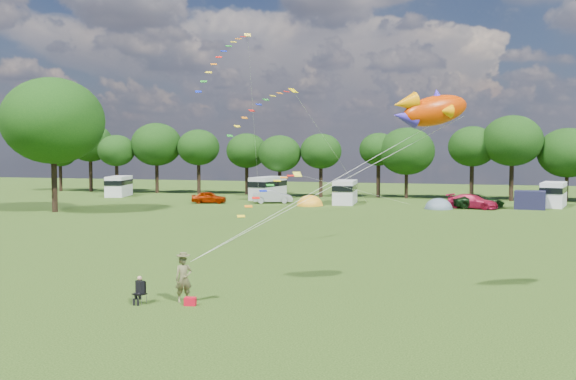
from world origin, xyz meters
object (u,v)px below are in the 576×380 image
(car_a, at_px, (209,197))
(car_d, at_px, (478,201))
(car_b, at_px, (273,197))
(tent_greyblue, at_px, (438,209))
(fish_kite, at_px, (429,110))
(campervan_d, at_px, (553,194))
(tent_orange, at_px, (310,206))
(campervan_a, at_px, (119,185))
(camp_chair, at_px, (140,287))
(campervan_c, at_px, (345,191))
(car_c, at_px, (473,201))
(big_tree, at_px, (53,121))
(campervan_b, at_px, (268,187))
(kite_flyer, at_px, (184,279))

(car_a, xyz_separation_m, car_d, (29.72, 2.41, 0.08))
(car_b, xyz_separation_m, tent_greyblue, (18.79, -1.83, -0.74))
(car_b, height_order, fish_kite, fish_kite)
(campervan_d, bearing_deg, tent_orange, 115.65)
(campervan_a, xyz_separation_m, camp_chair, (32.10, -51.65, -0.73))
(campervan_d, bearing_deg, campervan_a, 101.73)
(tent_orange, bearing_deg, campervan_c, 47.56)
(car_b, height_order, car_c, car_b)
(car_a, bearing_deg, car_b, -85.26)
(big_tree, bearing_deg, campervan_b, 53.82)
(car_b, bearing_deg, campervan_b, 2.17)
(fish_kite, bearing_deg, campervan_a, 101.42)
(campervan_c, xyz_separation_m, tent_greyblue, (10.60, -3.42, -1.41))
(camp_chair, bearing_deg, fish_kite, 42.19)
(campervan_c, height_order, fish_kite, fish_kite)
(car_a, xyz_separation_m, tent_orange, (11.93, 0.20, -0.66))
(campervan_a, relative_size, tent_greyblue, 1.77)
(car_d, distance_m, kite_flyer, 48.10)
(campervan_b, bearing_deg, big_tree, 154.77)
(car_c, bearing_deg, car_a, 113.10)
(big_tree, relative_size, campervan_c, 2.38)
(tent_orange, height_order, camp_chair, tent_orange)
(big_tree, height_order, car_c, big_tree)
(car_b, bearing_deg, big_tree, 110.58)
(campervan_b, height_order, camp_chair, campervan_b)
(campervan_d, height_order, fish_kite, fish_kite)
(big_tree, xyz_separation_m, fish_kite, (38.19, -27.27, -1.12))
(campervan_b, distance_m, camp_chair, 53.61)
(campervan_a, bearing_deg, campervan_c, -110.19)
(car_c, relative_size, campervan_b, 0.83)
(car_d, distance_m, fish_kite, 44.02)
(big_tree, bearing_deg, campervan_a, 104.02)
(campervan_c, distance_m, tent_greyblue, 11.23)
(tent_greyblue, bearing_deg, camp_chair, -101.75)
(campervan_b, height_order, tent_orange, campervan_b)
(tent_orange, relative_size, tent_greyblue, 1.00)
(tent_orange, distance_m, camp_chair, 45.40)
(big_tree, distance_m, tent_orange, 28.01)
(car_a, height_order, campervan_b, campervan_b)
(campervan_b, distance_m, fish_kite, 53.81)
(car_c, xyz_separation_m, kite_flyer, (-11.25, -45.89, 0.20))
(car_a, bearing_deg, car_c, -99.13)
(car_b, distance_m, campervan_c, 8.37)
(campervan_b, xyz_separation_m, campervan_c, (10.45, -3.59, -0.07))
(campervan_b, height_order, campervan_c, campervan_b)
(campervan_a, distance_m, kite_flyer, 61.03)
(car_a, bearing_deg, car_d, -97.75)
(car_a, relative_size, fish_kite, 1.18)
(car_d, relative_size, camp_chair, 4.86)
(car_a, distance_m, fish_kite, 49.89)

